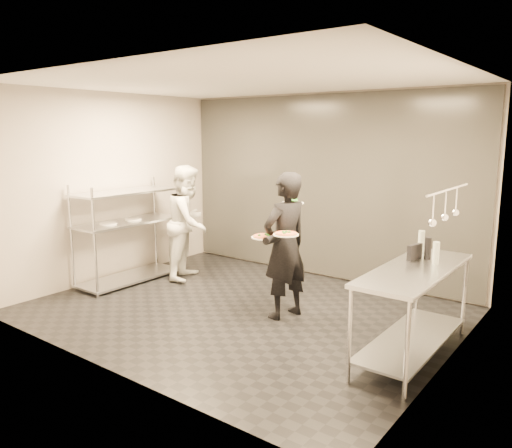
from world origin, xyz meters
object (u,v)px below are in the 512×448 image
Objects in this scene: prep_counter at (414,297)px; pizza_plate_near at (265,237)px; pos_monitor at (415,252)px; bottle_green at (421,242)px; chef at (188,222)px; salad_plate at (293,201)px; bottle_clear at (436,253)px; bottle_dark at (428,248)px; waiter at (285,246)px; pass_rack at (128,231)px; pizza_plate_far at (286,234)px.

pizza_plate_near reaches higher than prep_counter.
bottle_green is at bearing 108.99° from pos_monitor.
chef is 2.08m from salad_plate.
salad_plate reaches higher than bottle_clear.
bottle_dark reaches higher than pos_monitor.
salad_plate is 1.13× the size of bottle_green.
bottle_green is (1.47, 0.45, 0.16)m from waiter.
pizza_plate_near is (1.93, -0.68, 0.14)m from chef.
prep_counter is at bearing -123.18° from chef.
chef reaches higher than pass_rack.
bottle_dark is at bearing -117.18° from chef.
pizza_plate_near is 1.13× the size of pizza_plate_far.
pass_rack reaches higher than pos_monitor.
chef is 3.86m from bottle_clear.
pizza_plate_near is at bearing -158.96° from bottle_green.
pos_monitor is (1.68, 0.30, -0.00)m from pizza_plate_near.
bottle_green is at bearing -113.74° from chef.
bottle_dark reaches higher than pizza_plate_near.
pizza_plate_near is 1.75m from bottle_green.
bottle_clear reaches higher than pizza_plate_near.
prep_counter is at bearing -87.21° from bottle_dark.
prep_counter is 3.80m from chef.
pizza_plate_near is (2.53, -0.00, 0.23)m from pass_rack.
pass_rack is 0.93× the size of chef.
bottle_green is (3.56, -0.05, 0.18)m from chef.
pos_monitor is at bearing -5.87° from salad_plate.
pass_rack is 4.22m from bottle_green.
bottle_green is at bearing 127.03° from bottle_clear.
chef is at bearing 179.24° from bottle_green.
bottle_clear is at bearing 68.31° from prep_counter.
prep_counter is 0.77m from bottle_green.
bottle_clear is at bearing 2.71° from pos_monitor.
pizza_plate_far reaches higher than pizza_plate_near.
chef is at bearing -174.82° from pos_monitor.
salad_plate is 1.22× the size of bottle_dark.
prep_counter is 6.42× the size of salad_plate.
chef is 2.05m from pizza_plate_near.
bottle_green is 0.27m from bottle_dark.
waiter is (2.70, 0.17, 0.11)m from pass_rack.
bottle_dark is (-0.02, 0.40, 0.41)m from prep_counter.
pizza_plate_far is (2.27, -0.75, 0.22)m from chef.
pizza_plate_far is at bearing -167.69° from bottle_clear.
pizza_plate_near is 1.82m from bottle_dark.
chef is 5.21× the size of pizza_plate_near.
pass_rack reaches higher than salad_plate.
pizza_plate_near is (-0.17, -0.17, 0.12)m from waiter.
pos_monitor is 0.97× the size of bottle_dark.
pos_monitor reaches higher than prep_counter.
salad_plate is 1.74m from bottle_dark.
salad_plate is (2.01, -0.21, 0.51)m from chef.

